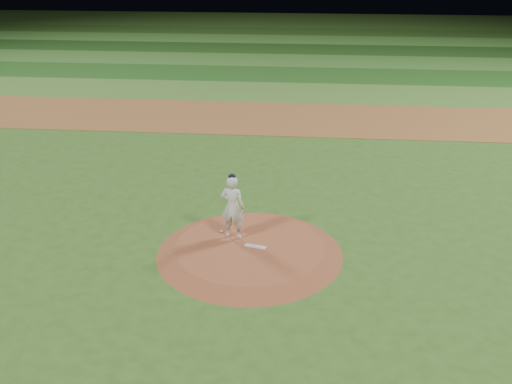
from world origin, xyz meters
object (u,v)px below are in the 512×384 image
at_px(pitchers_mound, 250,249).
at_px(pitching_rubber, 255,247).
at_px(rosin_bag, 222,231).
at_px(pitcher_on_mound, 233,207).

bearing_deg(pitchers_mound, pitching_rubber, -20.81).
bearing_deg(rosin_bag, pitcher_on_mound, -35.83).
relative_size(pitchers_mound, rosin_bag, 52.59).
xyz_separation_m(pitchers_mound, pitching_rubber, (0.18, -0.07, 0.14)).
relative_size(pitchers_mound, pitcher_on_mound, 2.66).
bearing_deg(pitching_rubber, pitchers_mound, 173.56).
bearing_deg(rosin_bag, pitchers_mound, -38.69).
height_order(rosin_bag, pitcher_on_mound, pitcher_on_mound).
distance_m(pitchers_mound, pitching_rubber, 0.23).
relative_size(pitching_rubber, rosin_bag, 6.18).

